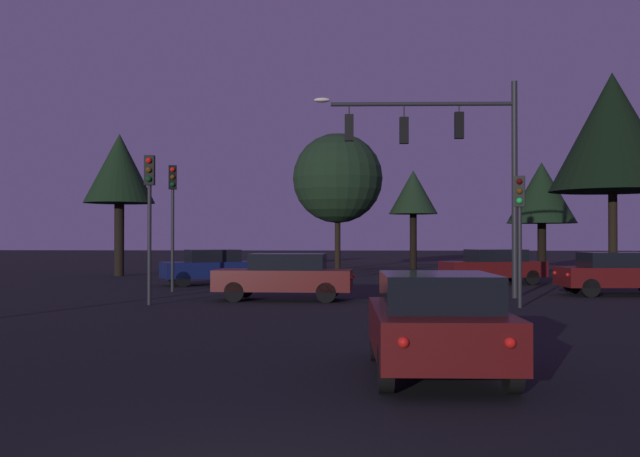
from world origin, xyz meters
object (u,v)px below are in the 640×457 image
object	(u,v)px
car_far_lane	(210,267)
tree_right_cluster	(612,132)
tree_behind_sign	(542,193)
traffic_light_median	(520,214)
traffic_signal_mast_arm	(451,149)
car_crossing_right	(618,273)
traffic_light_corner_right	(173,203)
tree_lot_edge	(338,178)
car_nearside_lane	(437,322)
tree_center_horizon	(119,170)
tree_left_far	(413,193)
car_crossing_left	(285,276)
traffic_light_corner_left	(149,199)
car_parked_lot	(494,266)

from	to	relation	value
car_far_lane	tree_right_cluster	distance (m)	18.38
tree_right_cluster	tree_behind_sign	bearing A→B (deg)	94.02
traffic_light_median	tree_behind_sign	distance (m)	21.41
traffic_signal_mast_arm	traffic_light_median	bearing A→B (deg)	-65.83
car_crossing_right	traffic_light_corner_right	bearing A→B (deg)	176.94
car_far_lane	tree_lot_edge	bearing A→B (deg)	72.49
tree_right_cluster	car_nearside_lane	bearing A→B (deg)	-114.55
traffic_light_corner_right	tree_right_cluster	size ratio (longest dim) A/B	0.52
tree_behind_sign	tree_lot_edge	bearing A→B (deg)	156.20
car_crossing_right	tree_lot_edge	xyz separation A→B (m)	(-10.49, 20.85, 5.04)
car_far_lane	tree_lot_edge	size ratio (longest dim) A/B	0.50
traffic_light_corner_right	car_far_lane	world-z (taller)	traffic_light_corner_right
traffic_light_corner_right	tree_center_horizon	world-z (taller)	tree_center_horizon
traffic_light_corner_right	tree_left_far	distance (m)	23.21
traffic_light_corner_right	tree_center_horizon	size ratio (longest dim) A/B	0.63
car_crossing_left	tree_behind_sign	distance (m)	22.66
traffic_light_corner_left	car_parked_lot	world-z (taller)	traffic_light_corner_left
tree_center_horizon	tree_lot_edge	size ratio (longest dim) A/B	0.87
traffic_light_corner_right	car_crossing_right	world-z (taller)	traffic_light_corner_right
car_crossing_left	car_crossing_right	size ratio (longest dim) A/B	1.06
traffic_light_median	tree_right_cluster	bearing A→B (deg)	59.84
car_nearside_lane	car_crossing_right	distance (m)	17.53
traffic_light_median	tree_center_horizon	xyz separation A→B (m)	(-17.35, 16.90, 2.90)
traffic_light_median	tree_left_far	bearing A→B (deg)	92.44
traffic_signal_mast_arm	car_nearside_lane	world-z (taller)	traffic_signal_mast_arm
traffic_light_median	car_far_lane	size ratio (longest dim) A/B	0.89
car_parked_lot	tree_center_horizon	size ratio (longest dim) A/B	0.62
traffic_light_median	car_crossing_left	xyz separation A→B (m)	(-7.09, 2.21, -1.94)
traffic_light_corner_right	car_far_lane	distance (m)	4.79
traffic_light_corner_right	car_crossing_right	distance (m)	16.38
traffic_signal_mast_arm	tree_behind_sign	xyz separation A→B (m)	(7.21, 17.13, -0.53)
car_crossing_left	car_crossing_right	xyz separation A→B (m)	(11.57, 2.66, 0.00)
traffic_light_corner_left	traffic_light_corner_right	xyz separation A→B (m)	(-0.65, 5.40, 0.15)
car_parked_lot	tree_behind_sign	size ratio (longest dim) A/B	0.75
car_crossing_right	car_far_lane	world-z (taller)	same
traffic_light_median	tree_lot_edge	xyz separation A→B (m)	(-6.00, 25.72, 3.09)
car_nearside_lane	traffic_light_corner_right	bearing A→B (deg)	116.31
car_crossing_right	tree_behind_sign	bearing A→B (deg)	85.71
traffic_light_median	car_crossing_right	distance (m)	6.90
car_far_lane	car_parked_lot	world-z (taller)	same
traffic_light_corner_left	car_nearside_lane	distance (m)	13.56
traffic_light_median	tree_lot_edge	distance (m)	26.59
traffic_light_corner_right	car_crossing_right	xyz separation A→B (m)	(16.16, -0.86, -2.55)
car_nearside_lane	traffic_light_median	bearing A→B (deg)	71.73
traffic_signal_mast_arm	car_crossing_right	size ratio (longest dim) A/B	1.71
traffic_light_corner_right	tree_behind_sign	bearing A→B (deg)	40.57
traffic_signal_mast_arm	car_crossing_left	world-z (taller)	traffic_signal_mast_arm
traffic_light_median	car_parked_lot	distance (m)	11.11
tree_left_far	tree_right_cluster	bearing A→B (deg)	-64.19
traffic_light_corner_left	tree_lot_edge	bearing A→B (deg)	78.82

